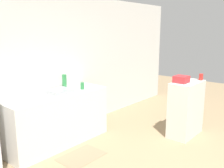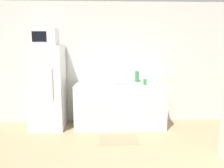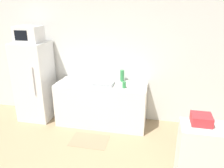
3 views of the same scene
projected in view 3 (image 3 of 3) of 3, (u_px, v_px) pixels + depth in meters
name	position (u px, v px, depth m)	size (l,w,h in m)	color
wall_back	(108.00, 60.00, 4.63)	(8.00, 0.06, 2.60)	silver
refrigerator	(35.00, 81.00, 4.72)	(0.68, 0.68, 1.69)	silver
microwave	(29.00, 34.00, 4.37)	(0.49, 0.41, 0.32)	white
counter	(102.00, 104.00, 4.57)	(1.84, 0.68, 0.90)	silver
sink_basin	(104.00, 83.00, 4.35)	(0.40, 0.31, 0.06)	#9EA3A8
bottle_tall	(122.00, 76.00, 4.51)	(0.08, 0.08, 0.24)	#2D7F42
bottle_short	(124.00, 85.00, 4.17)	(0.07, 0.07, 0.12)	#2D7F42
shelf_cabinet	(207.00, 162.00, 2.78)	(0.76, 0.39, 1.02)	silver
basket	(201.00, 119.00, 2.67)	(0.24, 0.23, 0.12)	red
kitchen_rug	(89.00, 140.00, 4.10)	(0.70, 0.48, 0.01)	#937A5B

